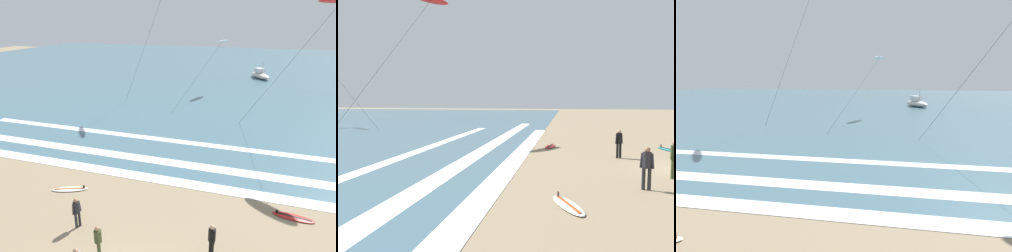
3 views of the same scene
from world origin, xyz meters
TOP-DOWN VIEW (x-y plane):
  - wave_foam_shoreline at (-0.29, 8.76)m, footprint 36.14×1.03m
  - wave_foam_mid_break at (0.20, 11.26)m, footprint 51.41×1.05m
  - wave_foam_outer_break at (-0.98, 15.18)m, footprint 39.65×0.83m
  - surfer_background_far at (-3.83, 3.10)m, footprint 0.32×0.51m
  - surfer_foreground_main at (-1.77, 1.58)m, footprint 0.40×0.44m
  - surfer_left_far at (2.78, 3.17)m, footprint 0.35×0.47m
  - surfboard_right_spare at (6.31, 7.15)m, footprint 2.16×0.84m
  - surfboard_foreground_flat at (6.33, -0.34)m, footprint 2.18×1.14m
  - surfboard_left_pile at (-6.27, 5.91)m, footprint 2.17×1.38m
  - kite_red_far_left at (8.34, 16.44)m, footprint 7.91×6.42m

SIDE VIEW (x-z plane):
  - wave_foam_shoreline at x=-0.29m, z-range 0.01..0.02m
  - wave_foam_mid_break at x=0.20m, z-range 0.01..0.02m
  - wave_foam_outer_break at x=-0.98m, z-range 0.01..0.02m
  - surfboard_right_spare at x=6.31m, z-range -0.08..0.17m
  - surfboard_foreground_flat at x=6.33m, z-range -0.08..0.17m
  - surfboard_left_pile at x=-6.27m, z-range -0.08..0.17m
  - surfer_background_far at x=-3.83m, z-range 0.16..1.76m
  - surfer_foreground_main at x=-1.77m, z-range 0.16..1.76m
  - surfer_left_far at x=2.78m, z-range 0.16..1.76m
  - kite_red_far_left at x=8.34m, z-range 5.21..16.21m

